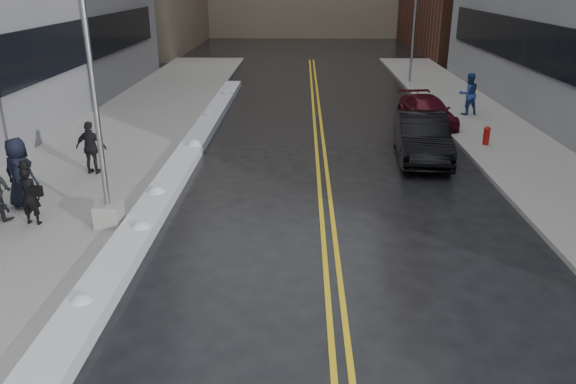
# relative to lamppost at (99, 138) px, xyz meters

# --- Properties ---
(ground) EXTENTS (160.00, 160.00, 0.00)m
(ground) POSITION_rel_lamppost_xyz_m (3.30, -2.00, -2.53)
(ground) COLOR black
(ground) RESTS_ON ground
(sidewalk_west) EXTENTS (5.50, 50.00, 0.15)m
(sidewalk_west) POSITION_rel_lamppost_xyz_m (-2.45, 8.00, -2.46)
(sidewalk_west) COLOR gray
(sidewalk_west) RESTS_ON ground
(sidewalk_east) EXTENTS (4.00, 50.00, 0.15)m
(sidewalk_east) POSITION_rel_lamppost_xyz_m (13.30, 8.00, -2.46)
(sidewalk_east) COLOR gray
(sidewalk_east) RESTS_ON ground
(lane_line_left) EXTENTS (0.12, 50.00, 0.01)m
(lane_line_left) POSITION_rel_lamppost_xyz_m (5.65, 8.00, -2.53)
(lane_line_left) COLOR gold
(lane_line_left) RESTS_ON ground
(lane_line_right) EXTENTS (0.12, 50.00, 0.01)m
(lane_line_right) POSITION_rel_lamppost_xyz_m (5.95, 8.00, -2.53)
(lane_line_right) COLOR gold
(lane_line_right) RESTS_ON ground
(snow_ridge) EXTENTS (0.90, 30.00, 0.34)m
(snow_ridge) POSITION_rel_lamppost_xyz_m (0.85, 6.00, -2.36)
(snow_ridge) COLOR silver
(snow_ridge) RESTS_ON ground
(lamppost) EXTENTS (0.65, 0.65, 7.62)m
(lamppost) POSITION_rel_lamppost_xyz_m (0.00, 0.00, 0.00)
(lamppost) COLOR gray
(lamppost) RESTS_ON sidewalk_west
(fire_hydrant) EXTENTS (0.26, 0.26, 0.73)m
(fire_hydrant) POSITION_rel_lamppost_xyz_m (12.30, 8.00, -1.98)
(fire_hydrant) COLOR maroon
(fire_hydrant) RESTS_ON sidewalk_east
(traffic_signal) EXTENTS (0.16, 0.20, 6.00)m
(traffic_signal) POSITION_rel_lamppost_xyz_m (11.80, 22.00, 0.87)
(traffic_signal) COLOR gray
(traffic_signal) RESTS_ON sidewalk_east
(pedestrian_fedora) EXTENTS (0.62, 0.44, 1.60)m
(pedestrian_fedora) POSITION_rel_lamppost_xyz_m (-2.07, 0.05, -1.59)
(pedestrian_fedora) COLOR black
(pedestrian_fedora) RESTS_ON sidewalk_west
(pedestrian_c) EXTENTS (1.13, 0.89, 2.03)m
(pedestrian_c) POSITION_rel_lamppost_xyz_m (-2.85, 1.23, -1.37)
(pedestrian_c) COLOR black
(pedestrian_c) RESTS_ON sidewalk_west
(pedestrian_d) EXTENTS (1.07, 0.53, 1.77)m
(pedestrian_d) POSITION_rel_lamppost_xyz_m (-1.88, 4.17, -1.50)
(pedestrian_d) COLOR black
(pedestrian_d) RESTS_ON sidewalk_west
(pedestrian_east) EXTENTS (1.11, 0.95, 1.97)m
(pedestrian_east) POSITION_rel_lamppost_xyz_m (12.94, 13.19, -1.40)
(pedestrian_east) COLOR navy
(pedestrian_east) RESTS_ON sidewalk_east
(car_black) EXTENTS (2.12, 5.09, 1.64)m
(car_black) POSITION_rel_lamppost_xyz_m (9.48, 6.58, -1.71)
(car_black) COLOR black
(car_black) RESTS_ON ground
(car_maroon) EXTENTS (2.33, 4.60, 1.28)m
(car_maroon) POSITION_rel_lamppost_xyz_m (10.70, 11.57, -1.89)
(car_maroon) COLOR #470B19
(car_maroon) RESTS_ON ground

